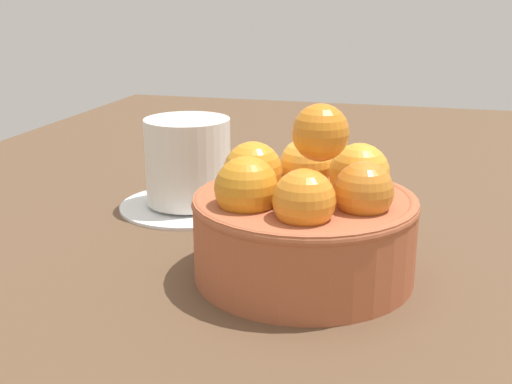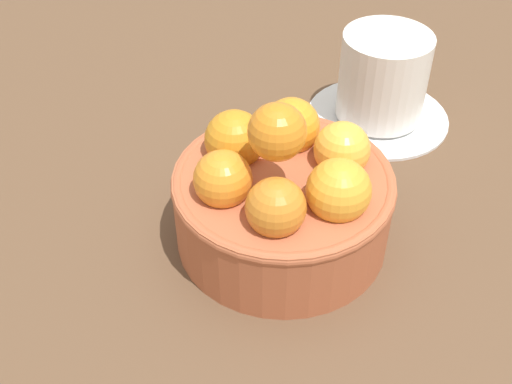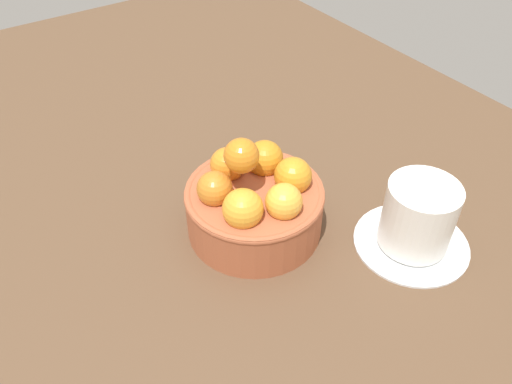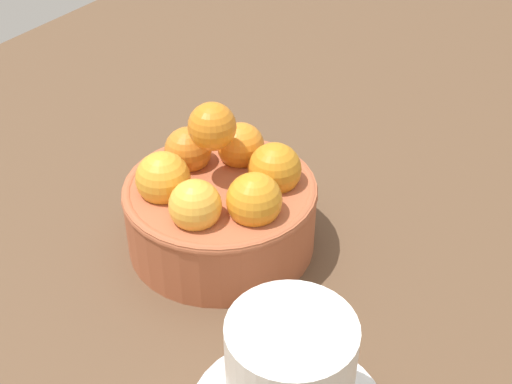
% 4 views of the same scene
% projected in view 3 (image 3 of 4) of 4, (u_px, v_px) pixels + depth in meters
% --- Properties ---
extents(ground_plane, '(1.55, 1.00, 0.04)m').
position_uv_depth(ground_plane, '(255.00, 239.00, 0.66)').
color(ground_plane, brown).
extents(terracotta_bowl, '(0.16, 0.16, 0.13)m').
position_uv_depth(terracotta_bowl, '(254.00, 201.00, 0.61)').
color(terracotta_bowl, '#AD5938').
rests_on(terracotta_bowl, ground_plane).
extents(coffee_cup, '(0.14, 0.14, 0.09)m').
position_uv_depth(coffee_cup, '(417.00, 220.00, 0.60)').
color(coffee_cup, white).
rests_on(coffee_cup, ground_plane).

